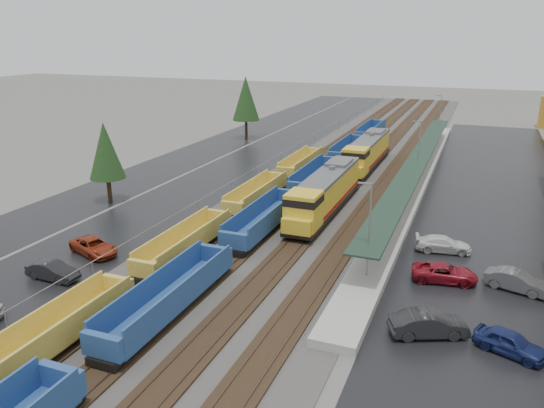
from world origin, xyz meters
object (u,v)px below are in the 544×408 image
at_px(parked_car_west_c, 94,247).
at_px(parked_car_east_a, 428,324).
at_px(parked_car_east_b, 445,273).
at_px(parked_car_east_c, 443,244).
at_px(well_string_blue, 294,195).
at_px(locomotive_trail, 367,152).
at_px(well_string_yellow, 186,244).
at_px(parked_car_east_e, 517,281).
at_px(locomotive_lead, 325,193).
at_px(parked_car_east_d, 510,343).
at_px(parked_car_west_b, 53,271).

bearing_deg(parked_car_west_c, parked_car_east_a, -75.53).
bearing_deg(parked_car_east_b, parked_car_east_c, -3.61).
bearing_deg(well_string_blue, locomotive_trail, 78.28).
height_order(locomotive_trail, parked_car_east_b, locomotive_trail).
relative_size(parked_car_east_a, parked_car_east_c, 1.03).
xyz_separation_m(well_string_yellow, parked_car_east_b, (21.00, 3.01, -0.43)).
height_order(parked_car_east_a, parked_car_east_e, parked_car_east_a).
bearing_deg(locomotive_trail, well_string_blue, -101.72).
xyz_separation_m(locomotive_lead, parked_car_east_b, (13.00, -11.67, -1.71)).
distance_m(parked_car_east_a, parked_car_east_d, 4.73).
xyz_separation_m(parked_car_east_b, parked_car_east_e, (5.09, 0.35, 0.06)).
relative_size(locomotive_lead, parked_car_west_c, 4.00).
distance_m(well_string_blue, parked_car_east_d, 30.70).
bearing_deg(locomotive_lead, parked_car_east_a, -57.81).
bearing_deg(parked_car_west_b, parked_car_east_d, -85.56).
distance_m(parked_car_west_c, parked_car_east_c, 30.34).
height_order(parked_car_west_b, parked_car_west_c, parked_car_west_b).
height_order(well_string_yellow, parked_car_east_a, well_string_yellow).
relative_size(locomotive_trail, well_string_blue, 0.20).
distance_m(well_string_yellow, parked_car_west_b, 10.66).
bearing_deg(parked_car_east_a, locomotive_lead, 7.94).
height_order(locomotive_trail, parked_car_east_a, locomotive_trail).
bearing_deg(parked_car_east_d, locomotive_trail, 44.71).
xyz_separation_m(parked_car_west_b, parked_car_east_e, (33.34, 11.16, 0.04)).
height_order(parked_car_east_d, parked_car_east_e, parked_car_east_e).
distance_m(well_string_yellow, parked_car_west_c, 8.04).
bearing_deg(parked_car_east_d, parked_car_west_b, 115.71).
bearing_deg(well_string_yellow, well_string_blue, 76.29).
bearing_deg(parked_car_west_c, parked_car_east_b, -58.72).
xyz_separation_m(well_string_blue, parked_car_east_d, (21.38, -22.03, -0.48)).
height_order(locomotive_lead, parked_car_east_d, locomotive_lead).
bearing_deg(parked_car_west_b, parked_car_east_b, -68.41).
distance_m(parked_car_west_b, parked_car_east_a, 28.00).
bearing_deg(parked_car_east_b, parked_car_west_c, 92.15).
height_order(parked_car_west_c, parked_car_east_b, parked_car_west_c).
bearing_deg(locomotive_lead, parked_car_east_c, -24.52).
xyz_separation_m(well_string_blue, parked_car_east_a, (16.66, -21.81, -0.38)).
xyz_separation_m(parked_car_west_b, parked_car_east_c, (27.68, 16.82, -0.02)).
bearing_deg(parked_car_east_d, locomotive_lead, 62.44).
xyz_separation_m(locomotive_trail, well_string_yellow, (-8.00, -35.68, -1.28)).
relative_size(parked_car_east_b, parked_car_east_d, 1.18).
distance_m(well_string_yellow, well_string_blue, 16.87).
relative_size(locomotive_trail, parked_car_east_a, 4.05).
distance_m(well_string_yellow, parked_car_east_e, 26.31).
height_order(well_string_blue, parked_car_west_c, well_string_blue).
height_order(well_string_blue, parked_car_east_b, well_string_blue).
relative_size(well_string_yellow, parked_car_east_c, 15.82).
distance_m(locomotive_trail, parked_car_west_b, 46.11).
distance_m(parked_car_east_b, parked_car_east_d, 9.69).
distance_m(locomotive_trail, well_string_yellow, 36.59).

